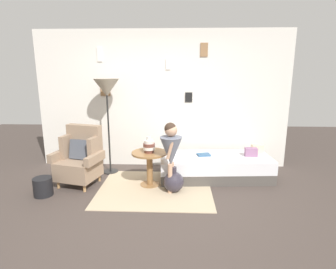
# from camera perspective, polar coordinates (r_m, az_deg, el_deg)

# --- Properties ---
(ground_plane) EXTENTS (12.00, 12.00, 0.00)m
(ground_plane) POSITION_cam_1_polar(r_m,az_deg,el_deg) (3.80, -2.98, -15.90)
(ground_plane) COLOR #423833
(gallery_wall) EXTENTS (4.80, 0.12, 2.60)m
(gallery_wall) POSITION_cam_1_polar(r_m,az_deg,el_deg) (5.30, -1.18, 7.24)
(gallery_wall) COLOR silver
(gallery_wall) RESTS_ON ground
(rug) EXTENTS (1.78, 1.50, 0.01)m
(rug) POSITION_cam_1_polar(r_m,az_deg,el_deg) (4.46, -2.70, -11.23)
(rug) COLOR tan
(rug) RESTS_ON ground
(armchair) EXTENTS (0.85, 0.72, 0.97)m
(armchair) POSITION_cam_1_polar(r_m,az_deg,el_deg) (4.76, -17.87, -4.71)
(armchair) COLOR tan
(armchair) RESTS_ON ground
(daybed) EXTENTS (1.95, 0.93, 0.40)m
(daybed) POSITION_cam_1_polar(r_m,az_deg,el_deg) (4.90, 9.74, -6.69)
(daybed) COLOR #4C4742
(daybed) RESTS_ON ground
(pillow_head) EXTENTS (0.20, 0.13, 0.17)m
(pillow_head) POSITION_cam_1_polar(r_m,az_deg,el_deg) (5.11, 18.15, -2.96)
(pillow_head) COLOR beige
(pillow_head) RESTS_ON daybed
(pillow_mid) EXTENTS (0.21, 0.13, 0.14)m
(pillow_mid) POSITION_cam_1_polar(r_m,az_deg,el_deg) (4.96, 16.97, -3.52)
(pillow_mid) COLOR gray
(pillow_mid) RESTS_ON daybed
(side_table) EXTENTS (0.58, 0.58, 0.57)m
(side_table) POSITION_cam_1_polar(r_m,az_deg,el_deg) (4.46, -3.87, -5.68)
(side_table) COLOR olive
(side_table) RESTS_ON ground
(vase_striped) EXTENTS (0.19, 0.19, 0.26)m
(vase_striped) POSITION_cam_1_polar(r_m,az_deg,el_deg) (4.36, -3.99, -2.42)
(vase_striped) COLOR brown
(vase_striped) RESTS_ON side_table
(floor_lamp) EXTENTS (0.45, 0.45, 1.72)m
(floor_lamp) POSITION_cam_1_polar(r_m,az_deg,el_deg) (4.95, -12.70, 8.91)
(floor_lamp) COLOR black
(floor_lamp) RESTS_ON ground
(person_child) EXTENTS (0.34, 0.34, 1.10)m
(person_child) POSITION_cam_1_polar(r_m,az_deg,el_deg) (4.12, 0.62, -2.99)
(person_child) COLOR tan
(person_child) RESTS_ON ground
(book_on_daybed) EXTENTS (0.25, 0.20, 0.03)m
(book_on_daybed) POSITION_cam_1_polar(r_m,az_deg,el_deg) (4.83, 7.46, -4.20)
(book_on_daybed) COLOR #365B81
(book_on_daybed) RESTS_ON daybed
(demijohn_near) EXTENTS (0.32, 0.32, 0.40)m
(demijohn_near) POSITION_cam_1_polar(r_m,az_deg,el_deg) (4.31, 1.19, -9.83)
(demijohn_near) COLOR #332D38
(demijohn_near) RESTS_ON ground
(magazine_basket) EXTENTS (0.28, 0.28, 0.28)m
(magazine_basket) POSITION_cam_1_polar(r_m,az_deg,el_deg) (4.60, -24.67, -9.88)
(magazine_basket) COLOR black
(magazine_basket) RESTS_ON ground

